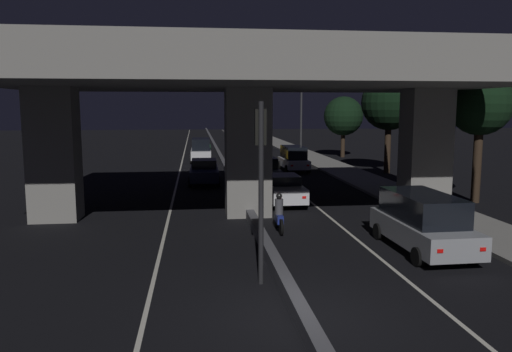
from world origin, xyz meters
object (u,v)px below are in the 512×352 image
at_px(car_taxi_yellow_sixth, 237,145).
at_px(motorcycle_white_filtering_mid, 252,186).
at_px(traffic_light_left_of_median, 261,161).
at_px(car_white_second, 283,188).
at_px(motorcycle_blue_filtering_near, 279,215).
at_px(car_dark_blue_lead_oncoming, 204,171).
at_px(street_lamp, 298,108).
at_px(car_white_fourth, 294,158).
at_px(pedestrian_on_sidewalk, 430,188).
at_px(car_silver_lead, 423,221).
at_px(car_taxi_yellow_fifth, 241,151).
at_px(car_grey_third, 262,170).
at_px(car_white_second_oncoming, 201,150).
at_px(car_dark_green_third_oncoming, 202,146).

xyz_separation_m(car_taxi_yellow_sixth, motorcycle_white_filtering_mid, (-1.31, -25.48, -0.28)).
distance_m(traffic_light_left_of_median, car_white_second, 11.91).
bearing_deg(motorcycle_blue_filtering_near, car_dark_blue_lead_oncoming, 12.72).
distance_m(street_lamp, motorcycle_white_filtering_mid, 20.71).
height_order(street_lamp, car_white_fourth, street_lamp).
relative_size(car_white_second, pedestrian_on_sidewalk, 2.82).
xyz_separation_m(car_silver_lead, car_dark_blue_lead_oncoming, (-6.99, 15.97, -0.23)).
bearing_deg(street_lamp, motorcycle_blue_filtering_near, -103.14).
height_order(car_taxi_yellow_fifth, motorcycle_white_filtering_mid, car_taxi_yellow_fifth).
height_order(car_silver_lead, car_grey_third, car_silver_lead).
relative_size(car_silver_lead, car_grey_third, 1.18).
distance_m(car_taxi_yellow_fifth, motorcycle_blue_filtering_near, 26.31).
xyz_separation_m(car_white_fourth, car_taxi_yellow_fifth, (-3.24, 7.98, -0.12)).
xyz_separation_m(traffic_light_left_of_median, car_white_second_oncoming, (-1.26, 30.90, -2.27)).
height_order(car_silver_lead, car_taxi_yellow_sixth, car_silver_lead).
height_order(car_dark_green_third_oncoming, motorcycle_white_filtering_mid, car_dark_green_third_oncoming).
xyz_separation_m(traffic_light_left_of_median, car_dark_green_third_oncoming, (-1.09, 39.68, -2.57)).
distance_m(car_taxi_yellow_sixth, car_dark_blue_lead_oncoming, 20.28).
relative_size(car_taxi_yellow_fifth, car_taxi_yellow_sixth, 0.87).
bearing_deg(car_white_fourth, car_dark_green_third_oncoming, 21.72).
distance_m(car_silver_lead, car_dark_blue_lead_oncoming, 17.44).
relative_size(car_taxi_yellow_fifth, car_dark_green_third_oncoming, 1.01).
bearing_deg(car_white_fourth, car_taxi_yellow_fifth, 20.84).
relative_size(car_white_second_oncoming, pedestrian_on_sidewalk, 2.62).
xyz_separation_m(street_lamp, car_taxi_yellow_fifth, (-5.26, -0.30, -3.90)).
distance_m(traffic_light_left_of_median, pedestrian_on_sidewalk, 13.04).
height_order(traffic_light_left_of_median, car_taxi_yellow_fifth, traffic_light_left_of_median).
height_order(car_taxi_yellow_fifth, car_dark_blue_lead_oncoming, car_taxi_yellow_fifth).
relative_size(car_dark_blue_lead_oncoming, car_dark_green_third_oncoming, 1.17).
height_order(car_silver_lead, car_taxi_yellow_fifth, car_silver_lead).
bearing_deg(motorcycle_white_filtering_mid, car_taxi_yellow_fifth, -5.73).
distance_m(street_lamp, car_silver_lead, 29.96).
height_order(car_dark_blue_lead_oncoming, motorcycle_blue_filtering_near, car_dark_blue_lead_oncoming).
height_order(street_lamp, motorcycle_white_filtering_mid, street_lamp).
height_order(street_lamp, car_white_second, street_lamp).
bearing_deg(car_white_second, car_dark_green_third_oncoming, 7.84).
bearing_deg(street_lamp, car_taxi_yellow_fifth, -176.74).
bearing_deg(car_white_second, street_lamp, -13.20).
bearing_deg(street_lamp, pedestrian_on_sidewalk, -86.13).
relative_size(motorcycle_white_filtering_mid, pedestrian_on_sidewalk, 1.13).
distance_m(car_white_fourth, car_dark_green_third_oncoming, 17.23).
xyz_separation_m(car_taxi_yellow_sixth, pedestrian_on_sidewalk, (6.70, -29.42, 0.09)).
height_order(car_taxi_yellow_sixth, car_white_second_oncoming, car_white_second_oncoming).
height_order(car_grey_third, motorcycle_blue_filtering_near, car_grey_third).
bearing_deg(car_dark_green_third_oncoming, motorcycle_blue_filtering_near, 3.04).
bearing_deg(car_dark_blue_lead_oncoming, car_white_fourth, 129.15).
xyz_separation_m(car_white_second, motorcycle_blue_filtering_near, (-1.18, -5.80, -0.10)).
relative_size(car_silver_lead, motorcycle_blue_filtering_near, 2.63).
distance_m(car_white_second, car_dark_green_third_oncoming, 28.60).
relative_size(car_silver_lead, car_white_fourth, 1.16).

